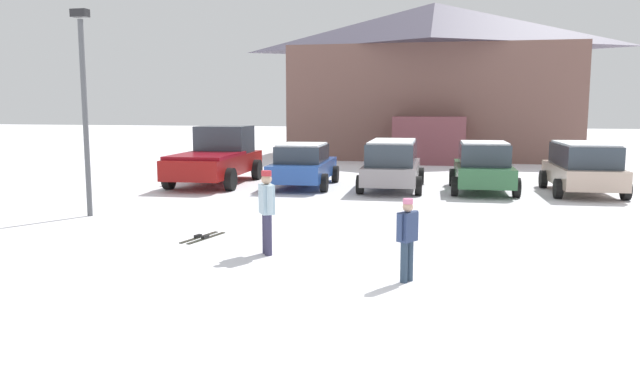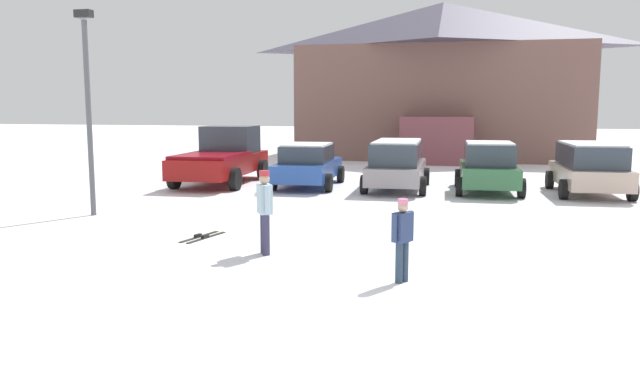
# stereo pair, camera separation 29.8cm
# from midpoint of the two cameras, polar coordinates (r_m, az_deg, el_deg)

# --- Properties ---
(ground) EXTENTS (160.00, 160.00, 0.00)m
(ground) POSITION_cam_midpoint_polar(r_m,az_deg,el_deg) (8.16, 0.36, -13.06)
(ground) COLOR white
(ski_lodge) EXTENTS (16.18, 11.12, 8.79)m
(ski_lodge) POSITION_cam_midpoint_polar(r_m,az_deg,el_deg) (37.32, 11.29, 10.07)
(ski_lodge) COLOR brown
(ski_lodge) RESTS_ON ground
(parked_blue_hatchback) EXTENTS (2.40, 4.62, 1.58)m
(parked_blue_hatchback) POSITION_cam_midpoint_polar(r_m,az_deg,el_deg) (22.70, -0.73, 2.52)
(parked_blue_hatchback) COLOR #244896
(parked_blue_hatchback) RESTS_ON ground
(parked_grey_wagon) EXTENTS (2.29, 4.82, 1.73)m
(parked_grey_wagon) POSITION_cam_midpoint_polar(r_m,az_deg,el_deg) (22.10, 7.45, 2.63)
(parked_grey_wagon) COLOR gray
(parked_grey_wagon) RESTS_ON ground
(parked_green_coupe) EXTENTS (2.31, 4.30, 1.72)m
(parked_green_coupe) POSITION_cam_midpoint_polar(r_m,az_deg,el_deg) (22.02, 15.51, 2.21)
(parked_green_coupe) COLOR #2E613A
(parked_green_coupe) RESTS_ON ground
(parked_beige_suv) EXTENTS (2.41, 4.32, 1.72)m
(parked_beige_suv) POSITION_cam_midpoint_polar(r_m,az_deg,el_deg) (22.50, 23.76, 2.11)
(parked_beige_suv) COLOR #BAA18E
(parked_beige_suv) RESTS_ON ground
(pickup_truck) EXTENTS (2.74, 5.77, 2.15)m
(pickup_truck) POSITION_cam_midpoint_polar(r_m,az_deg,el_deg) (23.99, -8.51, 3.18)
(pickup_truck) COLOR maroon
(pickup_truck) RESTS_ON ground
(skier_teen_in_navy_coat) EXTENTS (0.35, 0.46, 1.41)m
(skier_teen_in_navy_coat) POSITION_cam_midpoint_polar(r_m,az_deg,el_deg) (10.43, 8.36, -3.95)
(skier_teen_in_navy_coat) COLOR #2A3B4F
(skier_teen_in_navy_coat) RESTS_ON ground
(skier_adult_in_blue_parka) EXTENTS (0.41, 0.55, 1.67)m
(skier_adult_in_blue_parka) POSITION_cam_midpoint_polar(r_m,az_deg,el_deg) (12.29, -4.39, -1.40)
(skier_adult_in_blue_parka) COLOR #35324F
(skier_adult_in_blue_parka) RESTS_ON ground
(pair_of_skis) EXTENTS (0.57, 1.38, 0.08)m
(pair_of_skis) POSITION_cam_midpoint_polar(r_m,az_deg,el_deg) (14.17, -10.10, -4.05)
(pair_of_skis) COLOR #27291E
(pair_of_skis) RESTS_ON ground
(lamp_post) EXTENTS (0.44, 0.24, 5.38)m
(lamp_post) POSITION_cam_midpoint_polar(r_m,az_deg,el_deg) (17.61, -19.98, 7.79)
(lamp_post) COLOR #515459
(lamp_post) RESTS_ON ground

